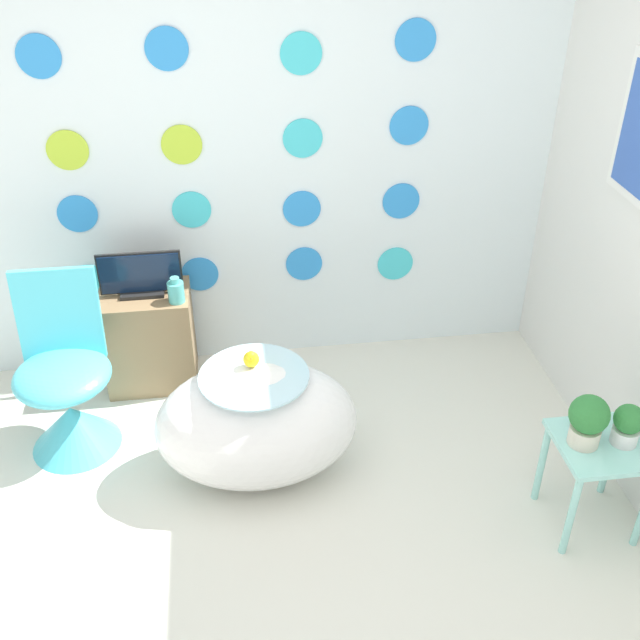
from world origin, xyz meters
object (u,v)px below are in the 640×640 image
Objects in this scene: bathtub at (257,424)px; potted_plant_left at (588,419)px; tv at (141,276)px; potted_plant_right at (628,424)px; vase at (176,291)px; chair at (68,398)px.

bathtub is 1.44m from potted_plant_left.
tv is 2.29× the size of potted_plant_right.
tv is at bearing 123.11° from bathtub.
tv is 3.06× the size of vase.
bathtub is 0.95m from chair.
chair is at bearing 159.52° from bathtub.
chair is 2.38m from potted_plant_left.
vase is (0.18, -0.10, -0.04)m from tv.
tv is at bearing 53.01° from chair.
tv is (-0.53, 0.81, 0.36)m from bathtub.
potted_plant_left is at bearing -20.03° from bathtub.
tv is 1.82× the size of potted_plant_left.
chair is 2.10× the size of tv.
chair is at bearing 160.72° from potted_plant_right.
potted_plant_right is at bearing -33.01° from tv.
bathtub is at bearing 159.97° from potted_plant_left.
potted_plant_right is (0.17, -0.02, -0.03)m from potted_plant_left.
chair is 3.82× the size of potted_plant_left.
potted_plant_right is (2.02, -1.32, -0.11)m from tv.
vase reaches higher than bathtub.
potted_plant_left reaches higher than potted_plant_right.
vase is at bearing 144.50° from potted_plant_left.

